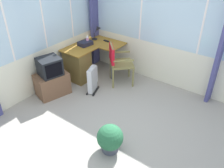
{
  "coord_description": "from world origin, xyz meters",
  "views": [
    {
      "loc": [
        -2.43,
        -1.78,
        2.8
      ],
      "look_at": [
        0.45,
        0.34,
        0.55
      ],
      "focal_mm": 37.16,
      "sensor_mm": 36.0,
      "label": 1
    }
  ],
  "objects_px": {
    "tv_remote": "(106,41)",
    "space_heater": "(93,79)",
    "wooden_armchair": "(116,59)",
    "desk": "(79,63)",
    "tv_on_stand": "(51,79)",
    "potted_plant": "(110,138)",
    "desk_lamp": "(98,31)",
    "spray_bottle": "(87,40)",
    "paper_tray": "(85,43)"
  },
  "relations": [
    {
      "from": "tv_remote",
      "to": "spray_bottle",
      "type": "distance_m",
      "value": 0.47
    },
    {
      "from": "desk_lamp",
      "to": "spray_bottle",
      "type": "distance_m",
      "value": 0.4
    },
    {
      "from": "tv_on_stand",
      "to": "potted_plant",
      "type": "distance_m",
      "value": 1.97
    },
    {
      "from": "potted_plant",
      "to": "desk_lamp",
      "type": "bearing_deg",
      "value": 42.51
    },
    {
      "from": "tv_remote",
      "to": "wooden_armchair",
      "type": "bearing_deg",
      "value": -118.62
    },
    {
      "from": "spray_bottle",
      "to": "potted_plant",
      "type": "height_order",
      "value": "spray_bottle"
    },
    {
      "from": "desk",
      "to": "spray_bottle",
      "type": "bearing_deg",
      "value": 6.16
    },
    {
      "from": "potted_plant",
      "to": "desk",
      "type": "bearing_deg",
      "value": 54.38
    },
    {
      "from": "wooden_armchair",
      "to": "desk_lamp",
      "type": "bearing_deg",
      "value": 63.85
    },
    {
      "from": "paper_tray",
      "to": "potted_plant",
      "type": "xyz_separation_m",
      "value": [
        -1.62,
        -1.91,
        -0.53
      ]
    },
    {
      "from": "tv_on_stand",
      "to": "potted_plant",
      "type": "xyz_separation_m",
      "value": [
        -0.53,
        -1.9,
        -0.12
      ]
    },
    {
      "from": "tv_remote",
      "to": "desk",
      "type": "bearing_deg",
      "value": 170.6
    },
    {
      "from": "desk",
      "to": "tv_on_stand",
      "type": "distance_m",
      "value": 0.81
    },
    {
      "from": "desk",
      "to": "tv_remote",
      "type": "bearing_deg",
      "value": -15.83
    },
    {
      "from": "desk_lamp",
      "to": "tv_remote",
      "type": "bearing_deg",
      "value": -90.48
    },
    {
      "from": "desk_lamp",
      "to": "space_heater",
      "type": "height_order",
      "value": "desk_lamp"
    },
    {
      "from": "desk",
      "to": "potted_plant",
      "type": "height_order",
      "value": "desk"
    },
    {
      "from": "desk",
      "to": "desk_lamp",
      "type": "distance_m",
      "value": 0.93
    },
    {
      "from": "desk_lamp",
      "to": "paper_tray",
      "type": "relative_size",
      "value": 1.1
    },
    {
      "from": "desk_lamp",
      "to": "space_heater",
      "type": "xyz_separation_m",
      "value": [
        -0.98,
        -0.63,
        -0.65
      ]
    },
    {
      "from": "potted_plant",
      "to": "wooden_armchair",
      "type": "bearing_deg",
      "value": 32.81
    },
    {
      "from": "desk_lamp",
      "to": "potted_plant",
      "type": "distance_m",
      "value": 2.92
    },
    {
      "from": "tv_remote",
      "to": "potted_plant",
      "type": "xyz_separation_m",
      "value": [
        -2.09,
        -1.67,
        -0.5
      ]
    },
    {
      "from": "tv_remote",
      "to": "potted_plant",
      "type": "bearing_deg",
      "value": -135.03
    },
    {
      "from": "tv_remote",
      "to": "wooden_armchair",
      "type": "relative_size",
      "value": 0.16
    },
    {
      "from": "paper_tray",
      "to": "tv_remote",
      "type": "bearing_deg",
      "value": -27.88
    },
    {
      "from": "spray_bottle",
      "to": "tv_on_stand",
      "type": "distance_m",
      "value": 1.26
    },
    {
      "from": "spray_bottle",
      "to": "tv_on_stand",
      "type": "xyz_separation_m",
      "value": [
        -1.17,
        -0.02,
        -0.47
      ]
    },
    {
      "from": "desk_lamp",
      "to": "spray_bottle",
      "type": "height_order",
      "value": "desk_lamp"
    },
    {
      "from": "tv_remote",
      "to": "space_heater",
      "type": "distance_m",
      "value": 1.14
    },
    {
      "from": "wooden_armchair",
      "to": "tv_on_stand",
      "type": "bearing_deg",
      "value": 144.87
    },
    {
      "from": "spray_bottle",
      "to": "potted_plant",
      "type": "relative_size",
      "value": 0.46
    },
    {
      "from": "paper_tray",
      "to": "desk",
      "type": "bearing_deg",
      "value": -172.66
    },
    {
      "from": "spray_bottle",
      "to": "wooden_armchair",
      "type": "relative_size",
      "value": 0.24
    },
    {
      "from": "wooden_armchair",
      "to": "space_heater",
      "type": "bearing_deg",
      "value": 160.23
    },
    {
      "from": "desk_lamp",
      "to": "spray_bottle",
      "type": "bearing_deg",
      "value": -179.65
    },
    {
      "from": "tv_remote",
      "to": "potted_plant",
      "type": "distance_m",
      "value": 2.72
    },
    {
      "from": "space_heater",
      "to": "potted_plant",
      "type": "relative_size",
      "value": 1.21
    },
    {
      "from": "space_heater",
      "to": "wooden_armchair",
      "type": "bearing_deg",
      "value": -19.77
    },
    {
      "from": "spray_bottle",
      "to": "space_heater",
      "type": "xyz_separation_m",
      "value": [
        -0.59,
        -0.63,
        -0.55
      ]
    },
    {
      "from": "desk_lamp",
      "to": "tv_remote",
      "type": "height_order",
      "value": "desk_lamp"
    },
    {
      "from": "paper_tray",
      "to": "wooden_armchair",
      "type": "distance_m",
      "value": 0.85
    },
    {
      "from": "tv_remote",
      "to": "paper_tray",
      "type": "height_order",
      "value": "paper_tray"
    },
    {
      "from": "tv_remote",
      "to": "spray_bottle",
      "type": "bearing_deg",
      "value": 153.29
    },
    {
      "from": "wooden_armchair",
      "to": "space_heater",
      "type": "relative_size",
      "value": 1.62
    },
    {
      "from": "wooden_armchair",
      "to": "tv_on_stand",
      "type": "xyz_separation_m",
      "value": [
        -1.15,
        0.81,
        -0.22
      ]
    },
    {
      "from": "space_heater",
      "to": "potted_plant",
      "type": "bearing_deg",
      "value": -130.93
    },
    {
      "from": "tv_on_stand",
      "to": "space_heater",
      "type": "xyz_separation_m",
      "value": [
        0.58,
        -0.61,
        -0.08
      ]
    },
    {
      "from": "desk",
      "to": "spray_bottle",
      "type": "xyz_separation_m",
      "value": [
        0.36,
        0.04,
        0.44
      ]
    },
    {
      "from": "desk_lamp",
      "to": "spray_bottle",
      "type": "xyz_separation_m",
      "value": [
        -0.39,
        -0.0,
        -0.11
      ]
    }
  ]
}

